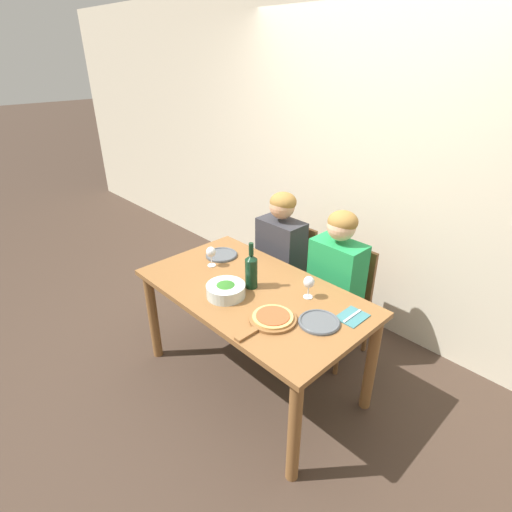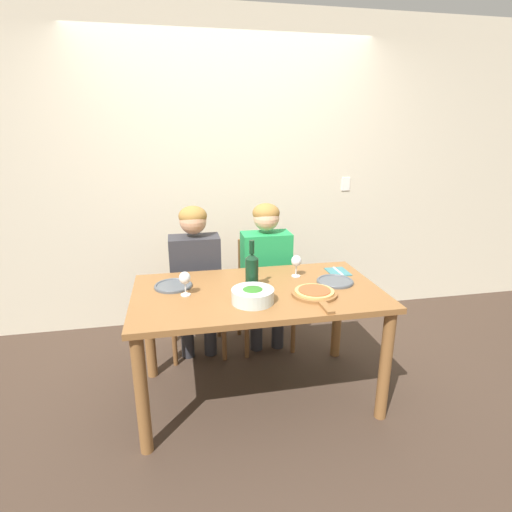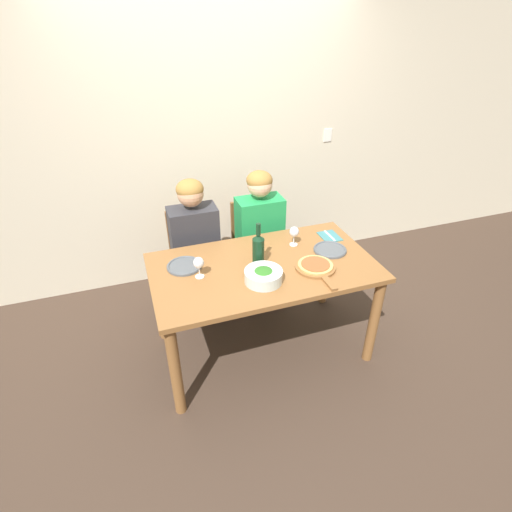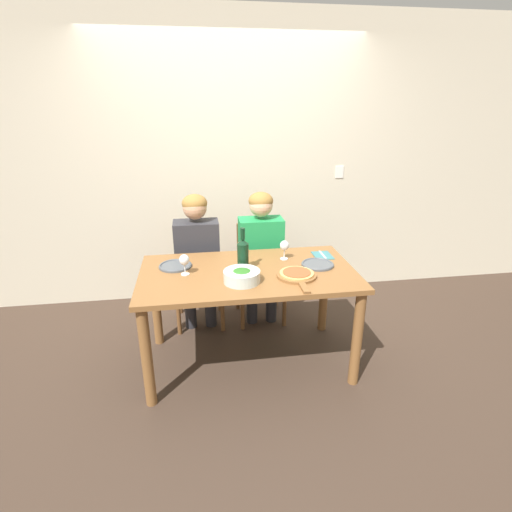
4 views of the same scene
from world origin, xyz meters
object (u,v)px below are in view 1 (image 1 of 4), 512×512
object	(u,v)px
dinner_plate_right	(319,322)
wine_glass_left	(211,253)
person_man	(335,274)
wine_bottle	(251,270)
broccoli_bowl	(226,290)
person_woman	(279,250)
dinner_plate_left	(222,255)
wine_glass_right	(309,283)
pizza_on_board	(272,319)
chair_right	(341,298)
fork_on_napkin	(352,317)
chair_left	(287,272)

from	to	relation	value
dinner_plate_right	wine_glass_left	xyz separation A→B (m)	(-0.97, -0.02, 0.10)
dinner_plate_right	wine_glass_left	bearing A→B (deg)	-178.88
person_man	wine_glass_left	xyz separation A→B (m)	(-0.65, -0.63, 0.16)
wine_bottle	broccoli_bowl	distance (m)	0.21
dinner_plate_right	wine_glass_left	world-z (taller)	wine_glass_left
person_woman	dinner_plate_left	bearing A→B (deg)	-109.20
wine_glass_right	person_man	bearing A→B (deg)	103.56
person_woman	dinner_plate_right	bearing A→B (deg)	-34.46
broccoli_bowl	dinner_plate_right	bearing A→B (deg)	18.77
dinner_plate_left	pizza_on_board	xyz separation A→B (m)	(0.84, -0.32, 0.01)
pizza_on_board	wine_glass_left	world-z (taller)	wine_glass_left
dinner_plate_left	dinner_plate_right	world-z (taller)	same
person_woman	dinner_plate_right	size ratio (longest dim) A/B	4.98
broccoli_bowl	dinner_plate_left	bearing A→B (deg)	143.53
broccoli_bowl	person_man	bearing A→B (deg)	71.72
pizza_on_board	dinner_plate_right	bearing A→B (deg)	41.57
pizza_on_board	wine_glass_left	xyz separation A→B (m)	(-0.77, 0.16, 0.09)
broccoli_bowl	wine_glass_right	xyz separation A→B (m)	(0.37, 0.37, 0.06)
chair_right	dinner_plate_right	world-z (taller)	chair_right
dinner_plate_right	fork_on_napkin	xyz separation A→B (m)	(0.10, 0.19, -0.01)
chair_right	dinner_plate_right	distance (m)	0.85
dinner_plate_right	dinner_plate_left	bearing A→B (deg)	172.67
chair_right	broccoli_bowl	size ratio (longest dim) A/B	3.49
broccoli_bowl	person_woman	bearing A→B (deg)	109.79
wine_glass_left	wine_glass_right	size ratio (longest dim) A/B	1.00
dinner_plate_left	chair_right	bearing A→B (deg)	38.82
person_man	wine_glass_left	size ratio (longest dim) A/B	7.95
dinner_plate_left	person_man	bearing A→B (deg)	33.16
person_woman	pizza_on_board	xyz separation A→B (m)	(0.68, -0.79, 0.07)
dinner_plate_right	pizza_on_board	bearing A→B (deg)	-138.43
wine_bottle	fork_on_napkin	distance (m)	0.70
pizza_on_board	fork_on_napkin	bearing A→B (deg)	50.68
chair_left	wine_glass_left	distance (m)	0.84
wine_glass_left	fork_on_napkin	distance (m)	1.10
wine_bottle	dinner_plate_right	size ratio (longest dim) A/B	1.33
dinner_plate_right	pizza_on_board	size ratio (longest dim) A/B	0.58
broccoli_bowl	pizza_on_board	size ratio (longest dim) A/B	0.60
broccoli_bowl	wine_glass_left	xyz separation A→B (m)	(-0.38, 0.18, 0.06)
person_man	dinner_plate_right	bearing A→B (deg)	-61.73
person_woman	wine_glass_right	world-z (taller)	person_woman
chair_left	wine_glass_left	world-z (taller)	wine_glass_left
wine_glass_left	broccoli_bowl	bearing A→B (deg)	-25.55
wine_glass_left	chair_right	bearing A→B (deg)	48.56
chair_left	person_woman	xyz separation A→B (m)	(-0.00, -0.11, 0.25)
broccoli_bowl	wine_glass_left	distance (m)	0.43
person_woman	wine_glass_left	distance (m)	0.65
chair_right	dinner_plate_right	size ratio (longest dim) A/B	3.61
dinner_plate_left	dinner_plate_right	distance (m)	1.06
fork_on_napkin	wine_bottle	bearing A→B (deg)	-163.35
person_man	broccoli_bowl	xyz separation A→B (m)	(-0.27, -0.81, 0.09)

